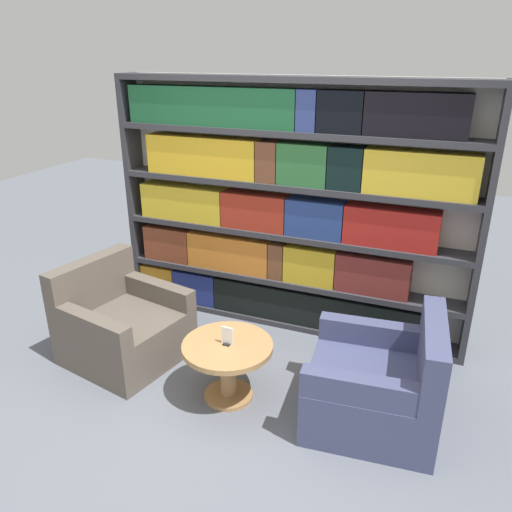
{
  "coord_description": "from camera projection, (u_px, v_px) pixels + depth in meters",
  "views": [
    {
      "loc": [
        1.3,
        -2.51,
        2.35
      ],
      "look_at": [
        -0.02,
        0.73,
        0.92
      ],
      "focal_mm": 35.0,
      "sensor_mm": 36.0,
      "label": 1
    }
  ],
  "objects": [
    {
      "name": "ground_plane",
      "position": [
        220.0,
        413.0,
        3.5
      ],
      "size": [
        14.0,
        14.0,
        0.0
      ],
      "primitive_type": "plane",
      "color": "slate"
    },
    {
      "name": "bookshelf",
      "position": [
        285.0,
        210.0,
        4.32
      ],
      "size": [
        3.14,
        0.3,
        2.18
      ],
      "color": "silver",
      "rests_on": "ground_plane"
    },
    {
      "name": "armchair_left",
      "position": [
        122.0,
        326.0,
        4.07
      ],
      "size": [
        0.98,
        0.96,
        0.8
      ],
      "rotation": [
        0.0,
        0.0,
        1.38
      ],
      "color": "brown",
      "rests_on": "ground_plane"
    },
    {
      "name": "armchair_right",
      "position": [
        378.0,
        386.0,
        3.34
      ],
      "size": [
        0.91,
        0.89,
        0.8
      ],
      "rotation": [
        0.0,
        0.0,
        -1.47
      ],
      "color": "#42476B",
      "rests_on": "ground_plane"
    },
    {
      "name": "coffee_table",
      "position": [
        228.0,
        359.0,
        3.55
      ],
      "size": [
        0.65,
        0.65,
        0.45
      ],
      "color": "#AD7F4C",
      "rests_on": "ground_plane"
    },
    {
      "name": "table_sign",
      "position": [
        227.0,
        337.0,
        3.48
      ],
      "size": [
        0.09,
        0.06,
        0.13
      ],
      "color": "black",
      "rests_on": "coffee_table"
    }
  ]
}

